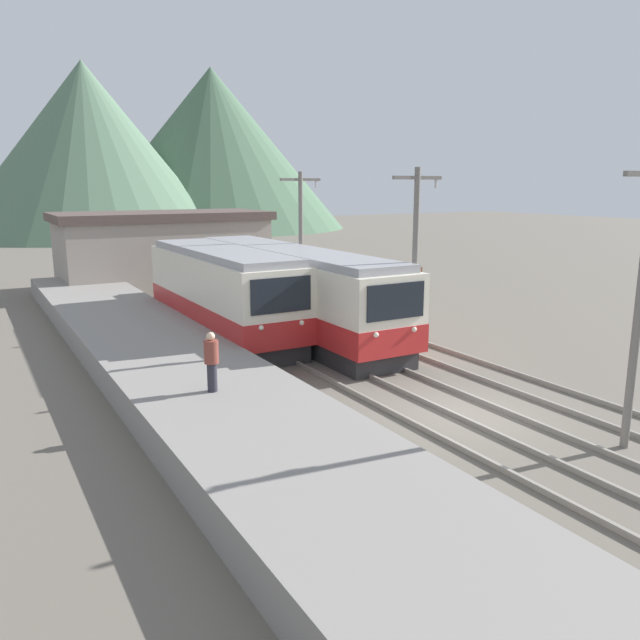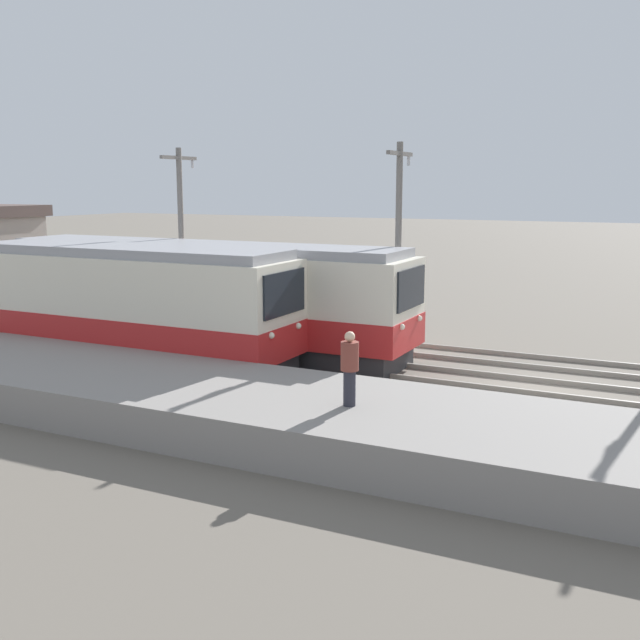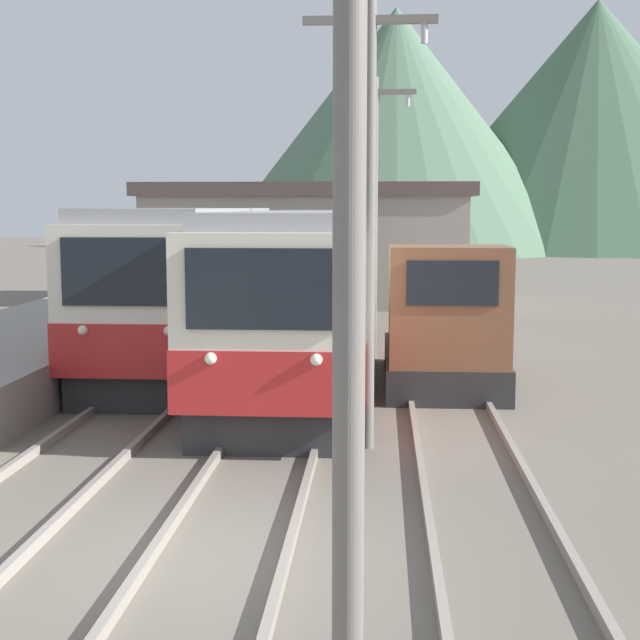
{
  "view_description": "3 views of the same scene",
  "coord_description": "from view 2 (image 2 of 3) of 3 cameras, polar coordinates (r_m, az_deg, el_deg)",
  "views": [
    {
      "loc": [
        -11.79,
        -12.22,
        6.24
      ],
      "look_at": [
        -0.64,
        7.13,
        1.4
      ],
      "focal_mm": 35.0,
      "sensor_mm": 36.0,
      "label": 1
    },
    {
      "loc": [
        -20.34,
        -3.46,
        5.52
      ],
      "look_at": [
        0.1,
        6.59,
        1.41
      ],
      "focal_mm": 42.0,
      "sensor_mm": 36.0,
      "label": 2
    },
    {
      "loc": [
        1.89,
        -8.94,
        3.74
      ],
      "look_at": [
        0.76,
        7.55,
        1.64
      ],
      "focal_mm": 50.0,
      "sensor_mm": 36.0,
      "label": 3
    }
  ],
  "objects": [
    {
      "name": "track_center",
      "position": [
        21.53,
        16.13,
        -4.85
      ],
      "size": [
        1.54,
        60.0,
        0.14
      ],
      "color": "gray",
      "rests_on": "ground"
    },
    {
      "name": "track_left",
      "position": [
        18.88,
        14.6,
        -6.9
      ],
      "size": [
        1.54,
        60.0,
        0.14
      ],
      "color": "gray",
      "rests_on": "ground"
    },
    {
      "name": "ground_plane",
      "position": [
        21.36,
        16.02,
        -5.17
      ],
      "size": [
        200.0,
        200.0,
        0.0
      ],
      "primitive_type": "plane",
      "color": "#665E54"
    },
    {
      "name": "catenary_mast_far",
      "position": [
        27.55,
        -10.51,
        6.33
      ],
      "size": [
        2.0,
        0.2,
        6.83
      ],
      "color": "slate",
      "rests_on": "ground"
    },
    {
      "name": "catenary_mast_mid",
      "position": [
        23.57,
        5.99,
        5.82
      ],
      "size": [
        2.0,
        0.2,
        6.83
      ],
      "color": "slate",
      "rests_on": "ground"
    },
    {
      "name": "platform_left",
      "position": [
        15.36,
        11.85,
        -9.18
      ],
      "size": [
        4.5,
        54.0,
        0.95
      ],
      "primitive_type": "cube",
      "color": "gray",
      "rests_on": "ground"
    },
    {
      "name": "person_on_platform",
      "position": [
        15.63,
        2.27,
        -3.51
      ],
      "size": [
        0.38,
        0.38,
        1.59
      ],
      "color": "#282833",
      "rests_on": "platform_left"
    },
    {
      "name": "shunting_locomotive",
      "position": [
        27.34,
        -3.07,
        1.13
      ],
      "size": [
        2.4,
        5.2,
        3.0
      ],
      "color": "#28282B",
      "rests_on": "ground"
    },
    {
      "name": "track_right",
      "position": [
        24.41,
        17.39,
        -3.16
      ],
      "size": [
        1.54,
        60.0,
        0.14
      ],
      "color": "gray",
      "rests_on": "ground"
    },
    {
      "name": "commuter_train_center",
      "position": [
        25.48,
        -9.07,
        1.46
      ],
      "size": [
        2.84,
        14.98,
        3.65
      ],
      "color": "#28282B",
      "rests_on": "ground"
    },
    {
      "name": "commuter_train_left",
      "position": [
        23.71,
        -14.32,
        0.69
      ],
      "size": [
        2.84,
        11.01,
        3.71
      ],
      "color": "#28282B",
      "rests_on": "ground"
    }
  ]
}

